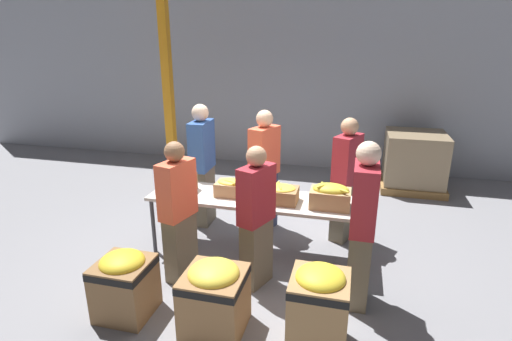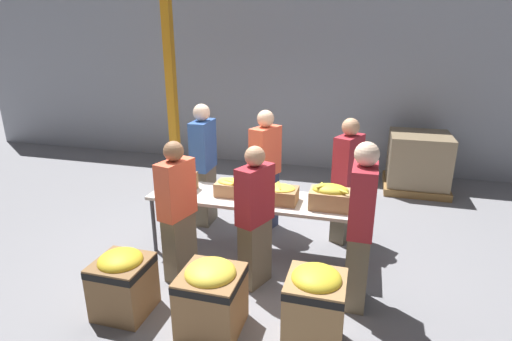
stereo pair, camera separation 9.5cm
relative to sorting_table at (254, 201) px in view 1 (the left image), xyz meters
The scene contains 18 objects.
ground_plane 0.72m from the sorting_table, ahead, with size 30.00×30.00×0.00m, color gray.
wall_back 4.09m from the sorting_table, 90.00° to the left, with size 16.00×0.08×4.00m.
sorting_table is the anchor object (origin of this frame).
banana_box_0 1.03m from the sorting_table, behind, with size 0.45×0.32×0.31m.
banana_box_1 0.32m from the sorting_table, behind, with size 0.42×0.31×0.23m.
banana_box_2 0.38m from the sorting_table, ahead, with size 0.42×0.32×0.23m.
banana_box_3 0.96m from the sorting_table, ahead, with size 0.46×0.32×0.30m.
volunteer_0 0.67m from the sorting_table, 72.95° to the right, with size 0.36×0.48×1.61m.
volunteer_1 1.19m from the sorting_table, 143.71° to the left, with size 0.25×0.48×1.79m.
volunteer_2 1.00m from the sorting_table, 132.09° to the right, with size 0.32×0.48×1.63m.
volunteer_3 0.74m from the sorting_table, 92.93° to the left, with size 0.39×0.52×1.74m.
volunteer_4 1.29m from the sorting_table, 32.64° to the left, with size 0.39×0.51×1.69m.
volunteer_5 1.48m from the sorting_table, 28.64° to the right, with size 0.24×0.47×1.75m.
donation_bin_0 1.78m from the sorting_table, 122.48° to the right, with size 0.52×0.52×0.68m.
donation_bin_1 1.51m from the sorting_table, 89.80° to the right, with size 0.56×0.56×0.71m.
donation_bin_2 1.79m from the sorting_table, 56.66° to the right, with size 0.51×0.51×0.81m.
support_pillar 3.44m from the sorting_table, 133.85° to the left, with size 0.16×0.16×4.00m.
pallet_stack_0 3.77m from the sorting_table, 53.49° to the left, with size 1.11×1.11×1.03m.
Camera 1 is at (1.16, -4.44, 2.66)m, focal length 28.00 mm.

